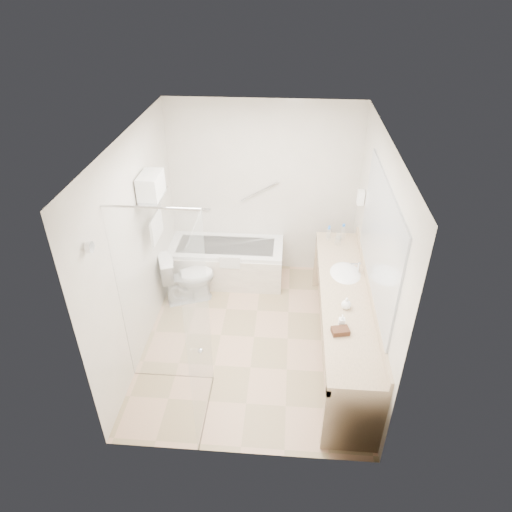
# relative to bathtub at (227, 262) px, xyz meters

# --- Properties ---
(floor) EXTENTS (3.20, 3.20, 0.00)m
(floor) POSITION_rel_bathtub_xyz_m (0.50, -1.24, -0.28)
(floor) COLOR tan
(floor) RESTS_ON ground
(ceiling) EXTENTS (2.60, 3.20, 0.10)m
(ceiling) POSITION_rel_bathtub_xyz_m (0.50, -1.24, 2.22)
(ceiling) COLOR white
(ceiling) RESTS_ON wall_back
(wall_back) EXTENTS (2.60, 0.10, 2.50)m
(wall_back) POSITION_rel_bathtub_xyz_m (0.50, 0.36, 0.97)
(wall_back) COLOR beige
(wall_back) RESTS_ON ground
(wall_front) EXTENTS (2.60, 0.10, 2.50)m
(wall_front) POSITION_rel_bathtub_xyz_m (0.50, -2.84, 0.97)
(wall_front) COLOR beige
(wall_front) RESTS_ON ground
(wall_left) EXTENTS (0.10, 3.20, 2.50)m
(wall_left) POSITION_rel_bathtub_xyz_m (-0.80, -1.24, 0.97)
(wall_left) COLOR beige
(wall_left) RESTS_ON ground
(wall_right) EXTENTS (0.10, 3.20, 2.50)m
(wall_right) POSITION_rel_bathtub_xyz_m (1.80, -1.24, 0.97)
(wall_right) COLOR beige
(wall_right) RESTS_ON ground
(bathtub) EXTENTS (1.60, 0.73, 0.59)m
(bathtub) POSITION_rel_bathtub_xyz_m (0.00, 0.00, 0.00)
(bathtub) COLOR white
(bathtub) RESTS_ON floor
(grab_bar_short) EXTENTS (0.40, 0.03, 0.03)m
(grab_bar_short) POSITION_rel_bathtub_xyz_m (-0.45, 0.32, 0.67)
(grab_bar_short) COLOR silver
(grab_bar_short) RESTS_ON wall_back
(grab_bar_long) EXTENTS (0.53, 0.03, 0.33)m
(grab_bar_long) POSITION_rel_bathtub_xyz_m (0.45, 0.32, 0.97)
(grab_bar_long) COLOR silver
(grab_bar_long) RESTS_ON wall_back
(shower_enclosure) EXTENTS (0.96, 0.91, 2.11)m
(shower_enclosure) POSITION_rel_bathtub_xyz_m (-0.13, -2.16, 0.79)
(shower_enclosure) COLOR silver
(shower_enclosure) RESTS_ON floor
(towel_shelf) EXTENTS (0.24, 0.55, 0.81)m
(towel_shelf) POSITION_rel_bathtub_xyz_m (-0.67, -0.89, 1.48)
(towel_shelf) COLOR silver
(towel_shelf) RESTS_ON wall_left
(vanity_counter) EXTENTS (0.55, 2.70, 0.95)m
(vanity_counter) POSITION_rel_bathtub_xyz_m (1.52, -1.39, 0.36)
(vanity_counter) COLOR tan
(vanity_counter) RESTS_ON floor
(sink) EXTENTS (0.40, 0.52, 0.14)m
(sink) POSITION_rel_bathtub_xyz_m (1.55, -0.99, 0.54)
(sink) COLOR white
(sink) RESTS_ON vanity_counter
(faucet) EXTENTS (0.03, 0.03, 0.14)m
(faucet) POSITION_rel_bathtub_xyz_m (1.70, -0.99, 0.65)
(faucet) COLOR silver
(faucet) RESTS_ON vanity_counter
(mirror) EXTENTS (0.02, 2.00, 1.20)m
(mirror) POSITION_rel_bathtub_xyz_m (1.79, -1.39, 1.27)
(mirror) COLOR #A5AAB1
(mirror) RESTS_ON wall_right
(hairdryer_unit) EXTENTS (0.08, 0.10, 0.18)m
(hairdryer_unit) POSITION_rel_bathtub_xyz_m (1.75, -0.19, 1.17)
(hairdryer_unit) COLOR white
(hairdryer_unit) RESTS_ON wall_right
(toilet) EXTENTS (0.82, 0.64, 0.71)m
(toilet) POSITION_rel_bathtub_xyz_m (-0.45, -0.54, 0.08)
(toilet) COLOR white
(toilet) RESTS_ON floor
(amenity_basket) EXTENTS (0.19, 0.15, 0.06)m
(amenity_basket) POSITION_rel_bathtub_xyz_m (1.41, -2.04, 0.60)
(amenity_basket) COLOR #4B2B1A
(amenity_basket) RESTS_ON vanity_counter
(soap_bottle_a) EXTENTS (0.06, 0.13, 0.06)m
(soap_bottle_a) POSITION_rel_bathtub_xyz_m (1.43, -1.93, 0.61)
(soap_bottle_a) COLOR white
(soap_bottle_a) RESTS_ON vanity_counter
(soap_bottle_b) EXTENTS (0.14, 0.16, 0.10)m
(soap_bottle_b) POSITION_rel_bathtub_xyz_m (1.50, -1.65, 0.63)
(soap_bottle_b) COLOR white
(soap_bottle_b) RESTS_ON vanity_counter
(water_bottle_left) EXTENTS (0.07, 0.07, 0.22)m
(water_bottle_left) POSITION_rel_bathtub_xyz_m (1.58, -0.21, 0.68)
(water_bottle_left) COLOR silver
(water_bottle_left) RESTS_ON vanity_counter
(water_bottle_mid) EXTENTS (0.06, 0.06, 0.19)m
(water_bottle_mid) POSITION_rel_bathtub_xyz_m (1.39, -0.24, 0.66)
(water_bottle_mid) COLOR silver
(water_bottle_mid) RESTS_ON vanity_counter
(water_bottle_right) EXTENTS (0.05, 0.05, 0.17)m
(water_bottle_right) POSITION_rel_bathtub_xyz_m (1.40, -0.18, 0.65)
(water_bottle_right) COLOR silver
(water_bottle_right) RESTS_ON vanity_counter
(drinking_glass_near) EXTENTS (0.08, 0.08, 0.10)m
(drinking_glass_near) POSITION_rel_bathtub_xyz_m (1.51, -0.34, 0.63)
(drinking_glass_near) COLOR silver
(drinking_glass_near) RESTS_ON vanity_counter
(drinking_glass_far) EXTENTS (0.07, 0.07, 0.09)m
(drinking_glass_far) POSITION_rel_bathtub_xyz_m (1.53, -0.22, 0.62)
(drinking_glass_far) COLOR silver
(drinking_glass_far) RESTS_ON vanity_counter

